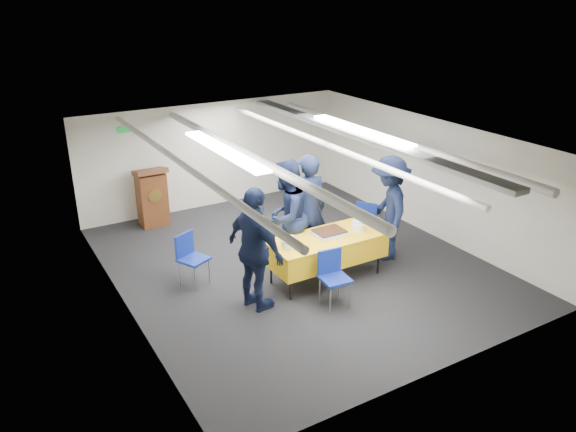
{
  "coord_description": "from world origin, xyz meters",
  "views": [
    {
      "loc": [
        -4.65,
        -7.63,
        4.57
      ],
      "look_at": [
        -0.28,
        -0.2,
        1.05
      ],
      "focal_mm": 35.0,
      "sensor_mm": 36.0,
      "label": 1
    }
  ],
  "objects_px": {
    "podium": "(152,196)",
    "chair_left": "(190,254)",
    "sailor_a": "(307,209)",
    "sailor_b": "(286,217)",
    "chair_near": "(333,272)",
    "sailor_c": "(255,250)",
    "chair_right": "(364,221)",
    "sheet_cake": "(329,233)",
    "serving_table": "(326,248)",
    "sailor_d": "(389,208)"
  },
  "relations": [
    {
      "from": "chair_near",
      "to": "chair_right",
      "type": "bearing_deg",
      "value": 39.33
    },
    {
      "from": "sailor_a",
      "to": "sailor_c",
      "type": "height_order",
      "value": "sailor_a"
    },
    {
      "from": "sheet_cake",
      "to": "sailor_d",
      "type": "height_order",
      "value": "sailor_d"
    },
    {
      "from": "chair_left",
      "to": "sailor_d",
      "type": "relative_size",
      "value": 0.46
    },
    {
      "from": "podium",
      "to": "chair_left",
      "type": "bearing_deg",
      "value": -95.34
    },
    {
      "from": "serving_table",
      "to": "podium",
      "type": "relative_size",
      "value": 1.59
    },
    {
      "from": "serving_table",
      "to": "podium",
      "type": "xyz_separation_m",
      "value": [
        -1.76,
        3.75,
        0.05
      ]
    },
    {
      "from": "sheet_cake",
      "to": "sailor_b",
      "type": "bearing_deg",
      "value": 129.77
    },
    {
      "from": "chair_right",
      "to": "chair_left",
      "type": "distance_m",
      "value": 3.32
    },
    {
      "from": "chair_left",
      "to": "chair_right",
      "type": "bearing_deg",
      "value": -6.3
    },
    {
      "from": "serving_table",
      "to": "chair_right",
      "type": "bearing_deg",
      "value": 26.56
    },
    {
      "from": "chair_left",
      "to": "sailor_b",
      "type": "distance_m",
      "value": 1.71
    },
    {
      "from": "chair_right",
      "to": "sailor_c",
      "type": "height_order",
      "value": "sailor_c"
    },
    {
      "from": "chair_near",
      "to": "chair_right",
      "type": "xyz_separation_m",
      "value": [
        1.65,
        1.35,
        0.0
      ]
    },
    {
      "from": "chair_right",
      "to": "sailor_c",
      "type": "relative_size",
      "value": 0.45
    },
    {
      "from": "chair_near",
      "to": "sailor_b",
      "type": "bearing_deg",
      "value": 92.49
    },
    {
      "from": "chair_left",
      "to": "sailor_b",
      "type": "xyz_separation_m",
      "value": [
        1.6,
        -0.39,
        0.46
      ]
    },
    {
      "from": "chair_near",
      "to": "sailor_d",
      "type": "distance_m",
      "value": 1.99
    },
    {
      "from": "chair_right",
      "to": "sailor_d",
      "type": "xyz_separation_m",
      "value": [
        0.12,
        -0.52,
        0.42
      ]
    },
    {
      "from": "podium",
      "to": "chair_left",
      "type": "height_order",
      "value": "podium"
    },
    {
      "from": "podium",
      "to": "sailor_d",
      "type": "height_order",
      "value": "sailor_d"
    },
    {
      "from": "chair_near",
      "to": "sailor_c",
      "type": "bearing_deg",
      "value": 156.15
    },
    {
      "from": "serving_table",
      "to": "sailor_c",
      "type": "distance_m",
      "value": 1.51
    },
    {
      "from": "sheet_cake",
      "to": "sailor_c",
      "type": "relative_size",
      "value": 0.27
    },
    {
      "from": "chair_right",
      "to": "sailor_b",
      "type": "height_order",
      "value": "sailor_b"
    },
    {
      "from": "podium",
      "to": "serving_table",
      "type": "bearing_deg",
      "value": -64.9
    },
    {
      "from": "sheet_cake",
      "to": "sailor_c",
      "type": "xyz_separation_m",
      "value": [
        -1.5,
        -0.26,
        0.16
      ]
    },
    {
      "from": "podium",
      "to": "chair_near",
      "type": "bearing_deg",
      "value": -72.57
    },
    {
      "from": "sailor_c",
      "to": "sailor_d",
      "type": "distance_m",
      "value": 2.86
    },
    {
      "from": "chair_right",
      "to": "sailor_d",
      "type": "bearing_deg",
      "value": -77.12
    },
    {
      "from": "serving_table",
      "to": "sailor_c",
      "type": "bearing_deg",
      "value": -170.81
    },
    {
      "from": "chair_left",
      "to": "sailor_a",
      "type": "bearing_deg",
      "value": -7.17
    },
    {
      "from": "sailor_a",
      "to": "sailor_d",
      "type": "bearing_deg",
      "value": 168.68
    },
    {
      "from": "chair_left",
      "to": "sailor_c",
      "type": "distance_m",
      "value": 1.44
    },
    {
      "from": "serving_table",
      "to": "chair_left",
      "type": "distance_m",
      "value": 2.25
    },
    {
      "from": "chair_left",
      "to": "podium",
      "type": "bearing_deg",
      "value": 84.66
    },
    {
      "from": "sheet_cake",
      "to": "sailor_a",
      "type": "bearing_deg",
      "value": 89.3
    },
    {
      "from": "chair_right",
      "to": "sailor_a",
      "type": "height_order",
      "value": "sailor_a"
    },
    {
      "from": "sailor_b",
      "to": "sailor_a",
      "type": "bearing_deg",
      "value": 164.49
    },
    {
      "from": "sailor_b",
      "to": "sailor_c",
      "type": "relative_size",
      "value": 1.02
    },
    {
      "from": "chair_near",
      "to": "chair_right",
      "type": "relative_size",
      "value": 1.0
    },
    {
      "from": "chair_near",
      "to": "chair_right",
      "type": "height_order",
      "value": "same"
    },
    {
      "from": "podium",
      "to": "chair_right",
      "type": "xyz_separation_m",
      "value": [
        3.04,
        -3.1,
        -0.08
      ]
    },
    {
      "from": "chair_right",
      "to": "chair_left",
      "type": "relative_size",
      "value": 1.0
    },
    {
      "from": "sailor_a",
      "to": "sailor_b",
      "type": "height_order",
      "value": "sailor_a"
    },
    {
      "from": "chair_near",
      "to": "chair_right",
      "type": "distance_m",
      "value": 2.13
    },
    {
      "from": "sailor_b",
      "to": "chair_left",
      "type": "bearing_deg",
      "value": -43.46
    },
    {
      "from": "serving_table",
      "to": "chair_right",
      "type": "xyz_separation_m",
      "value": [
        1.29,
        0.64,
        -0.03
      ]
    },
    {
      "from": "sheet_cake",
      "to": "sailor_c",
      "type": "distance_m",
      "value": 1.53
    },
    {
      "from": "serving_table",
      "to": "sheet_cake",
      "type": "relative_size",
      "value": 3.82
    }
  ]
}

